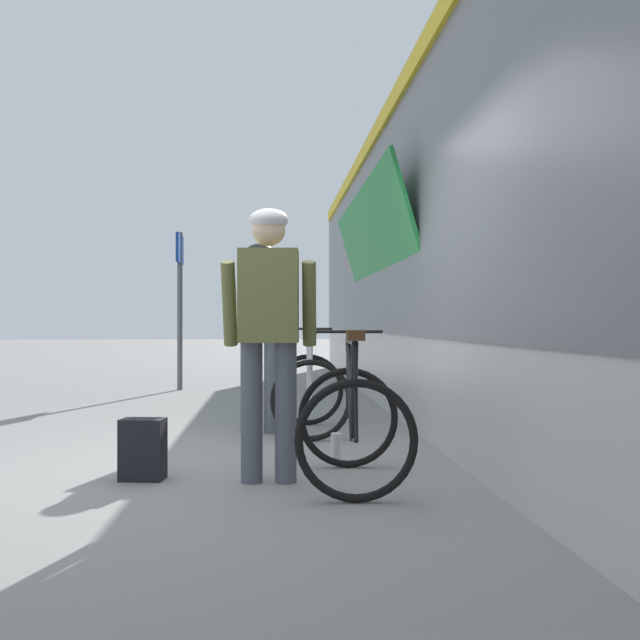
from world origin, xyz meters
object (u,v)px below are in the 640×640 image
Objects in this scene: cyclist_near_in_olive at (269,319)px; platform_sign_post at (180,283)px; cyclist_far_in_white at (260,320)px; train_car at (596,215)px; bicycle_near_black at (352,421)px; backpack_on_platform at (143,449)px; bicycle_far_silver at (310,390)px; water_bottle_near_the_bikes at (336,448)px.

cyclist_near_in_olive is 0.73× the size of platform_sign_post.
platform_sign_post is at bearing 105.85° from cyclist_far_in_white.
train_car is 19.17× the size of bicycle_near_black.
backpack_on_platform is at bearing 171.33° from bicycle_near_black.
cyclist_near_in_olive is at bearing -87.61° from cyclist_far_in_white.
bicycle_far_silver is at bearing -68.90° from platform_sign_post.
bicycle_far_silver is at bearing 94.05° from bicycle_near_black.
backpack_on_platform is 6.69m from platform_sign_post.
cyclist_near_in_olive is at bearing -152.08° from train_car.
cyclist_near_in_olive reaches higher than water_bottle_near_the_bikes.
platform_sign_post is (-0.55, 6.51, 1.42)m from backpack_on_platform.
bicycle_near_black is 0.79m from water_bottle_near_the_bikes.
cyclist_near_in_olive reaches higher than bicycle_near_black.
water_bottle_near_the_bikes is (-2.35, -0.85, -1.86)m from train_car.
cyclist_near_in_olive is at bearing -0.81° from backpack_on_platform.
bicycle_near_black is 1.38m from backpack_on_platform.
cyclist_far_in_white is 1.84m from water_bottle_near_the_bikes.
train_car is 4.30m from backpack_on_platform.
cyclist_near_in_olive is at bearing 171.39° from bicycle_near_black.
cyclist_far_in_white reaches higher than bicycle_far_silver.
bicycle_far_silver reaches higher than water_bottle_near_the_bikes.
train_car reaches higher than cyclist_near_in_olive.
bicycle_near_black is (-2.31, -1.59, -1.56)m from train_car.
train_car is 12.07× the size of cyclist_far_in_white.
train_car is 3.34m from cyclist_near_in_olive.
cyclist_near_in_olive is 8.29× the size of water_bottle_near_the_bikes.
water_bottle_near_the_bikes is at bearing 29.84° from backpack_on_platform.
backpack_on_platform is (-0.82, 0.13, -0.85)m from cyclist_near_in_olive.
cyclist_far_in_white is 2.37m from bicycle_near_black.
backpack_on_platform is (-3.66, -1.38, -1.77)m from train_car.
cyclist_near_in_olive is at bearing -100.03° from bicycle_far_silver.
water_bottle_near_the_bikes is (0.58, -1.46, -0.95)m from cyclist_far_in_white.
backpack_on_platform is at bearing -159.36° from train_car.
cyclist_near_in_olive is at bearing -126.93° from water_bottle_near_the_bikes.
train_car reaches higher than water_bottle_near_the_bikes.
bicycle_far_silver is at bearing 94.65° from water_bottle_near_the_bikes.
bicycle_near_black is 0.46× the size of platform_sign_post.
cyclist_near_in_olive is 6.80m from platform_sign_post.
bicycle_far_silver is 2.33m from backpack_on_platform.
platform_sign_post is at bearing 107.31° from water_bottle_near_the_bikes.
cyclist_near_in_olive and cyclist_far_in_white have the same top height.
cyclist_far_in_white is 8.29× the size of water_bottle_near_the_bikes.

